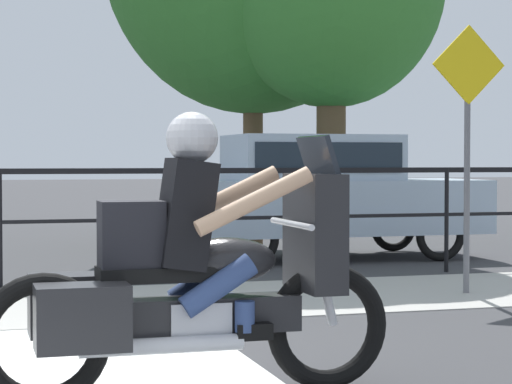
{
  "coord_description": "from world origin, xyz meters",
  "views": [
    {
      "loc": [
        -0.34,
        -5.7,
        1.33
      ],
      "look_at": [
        1.4,
        0.25,
        1.13
      ],
      "focal_mm": 70.0,
      "sensor_mm": 36.0,
      "label": 1
    }
  ],
  "objects": [
    {
      "name": "street_sign",
      "position": [
        4.41,
        3.12,
        1.68
      ],
      "size": [
        0.78,
        0.06,
        2.64
      ],
      "color": "slate",
      "rests_on": "ground"
    },
    {
      "name": "fence_railing",
      "position": [
        0.0,
        4.91,
        0.97
      ],
      "size": [
        36.0,
        0.05,
        1.23
      ],
      "color": "black",
      "rests_on": "ground"
    },
    {
      "name": "motorcycle",
      "position": [
        0.87,
        -0.32,
        0.69
      ],
      "size": [
        2.34,
        0.76,
        1.59
      ],
      "rotation": [
        0.0,
        0.0,
        -0.01
      ],
      "color": "black",
      "rests_on": "ground"
    },
    {
      "name": "parked_car",
      "position": [
        4.23,
        6.77,
        0.93
      ],
      "size": [
        4.11,
        1.62,
        1.65
      ],
      "rotation": [
        0.0,
        0.0,
        -0.0
      ],
      "color": "#9EB2C6",
      "rests_on": "ground"
    },
    {
      "name": "sidewalk_band",
      "position": [
        0.0,
        3.4,
        0.01
      ],
      "size": [
        44.0,
        2.4,
        0.01
      ],
      "primitive_type": "cube",
      "color": "#A8A59E",
      "rests_on": "ground"
    }
  ]
}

